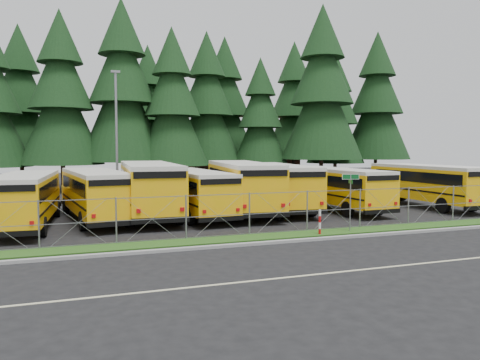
{
  "coord_description": "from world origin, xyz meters",
  "views": [
    {
      "loc": [
        -11.67,
        -21.09,
        4.09
      ],
      "look_at": [
        -2.67,
        4.0,
        2.22
      ],
      "focal_mm": 35.0,
      "sensor_mm": 36.0,
      "label": 1
    }
  ],
  "objects_px": {
    "bus_1": "(94,196)",
    "striped_bollard": "(320,222)",
    "bus_4": "(241,187)",
    "bus_5": "(276,187)",
    "bus_east": "(423,186)",
    "street_sign": "(350,190)",
    "bus_3": "(193,193)",
    "bus_6": "(335,189)",
    "bus_0": "(27,201)",
    "light_standard": "(116,130)",
    "bus_2": "(149,190)"
  },
  "relations": [
    {
      "from": "bus_1",
      "to": "striped_bollard",
      "type": "distance_m",
      "value": 12.65
    },
    {
      "from": "bus_4",
      "to": "bus_5",
      "type": "height_order",
      "value": "bus_4"
    },
    {
      "from": "bus_east",
      "to": "street_sign",
      "type": "distance_m",
      "value": 12.17
    },
    {
      "from": "bus_east",
      "to": "bus_3",
      "type": "bearing_deg",
      "value": 177.19
    },
    {
      "from": "bus_5",
      "to": "bus_6",
      "type": "height_order",
      "value": "bus_5"
    },
    {
      "from": "bus_0",
      "to": "bus_5",
      "type": "height_order",
      "value": "bus_5"
    },
    {
      "from": "bus_3",
      "to": "bus_east",
      "type": "relative_size",
      "value": 0.95
    },
    {
      "from": "bus_4",
      "to": "bus_5",
      "type": "xyz_separation_m",
      "value": [
        2.54,
        0.21,
        -0.09
      ]
    },
    {
      "from": "bus_1",
      "to": "bus_3",
      "type": "relative_size",
      "value": 1.03
    },
    {
      "from": "striped_bollard",
      "to": "light_standard",
      "type": "xyz_separation_m",
      "value": [
        -7.43,
        19.47,
        4.9
      ]
    },
    {
      "from": "bus_0",
      "to": "bus_3",
      "type": "relative_size",
      "value": 1.01
    },
    {
      "from": "bus_1",
      "to": "bus_2",
      "type": "xyz_separation_m",
      "value": [
        3.09,
        0.58,
        0.18
      ]
    },
    {
      "from": "bus_6",
      "to": "bus_3",
      "type": "bearing_deg",
      "value": 175.47
    },
    {
      "from": "bus_2",
      "to": "bus_6",
      "type": "relative_size",
      "value": 1.16
    },
    {
      "from": "bus_5",
      "to": "street_sign",
      "type": "height_order",
      "value": "bus_5"
    },
    {
      "from": "bus_1",
      "to": "bus_east",
      "type": "bearing_deg",
      "value": -10.63
    },
    {
      "from": "bus_5",
      "to": "bus_6",
      "type": "relative_size",
      "value": 1.09
    },
    {
      "from": "bus_5",
      "to": "bus_east",
      "type": "relative_size",
      "value": 1.03
    },
    {
      "from": "bus_2",
      "to": "street_sign",
      "type": "height_order",
      "value": "bus_2"
    },
    {
      "from": "bus_5",
      "to": "striped_bollard",
      "type": "distance_m",
      "value": 8.99
    },
    {
      "from": "bus_2",
      "to": "bus_3",
      "type": "distance_m",
      "value": 2.63
    },
    {
      "from": "bus_1",
      "to": "bus_4",
      "type": "height_order",
      "value": "bus_4"
    },
    {
      "from": "striped_bollard",
      "to": "street_sign",
      "type": "bearing_deg",
      "value": 8.3
    },
    {
      "from": "bus_5",
      "to": "bus_6",
      "type": "bearing_deg",
      "value": -14.19
    },
    {
      "from": "bus_2",
      "to": "bus_4",
      "type": "height_order",
      "value": "bus_2"
    },
    {
      "from": "bus_0",
      "to": "street_sign",
      "type": "distance_m",
      "value": 16.25
    },
    {
      "from": "bus_2",
      "to": "bus_3",
      "type": "height_order",
      "value": "bus_2"
    },
    {
      "from": "bus_0",
      "to": "bus_6",
      "type": "xyz_separation_m",
      "value": [
        18.3,
        0.51,
        -0.01
      ]
    },
    {
      "from": "bus_1",
      "to": "light_standard",
      "type": "xyz_separation_m",
      "value": [
        2.24,
        11.36,
        4.1
      ]
    },
    {
      "from": "bus_1",
      "to": "bus_east",
      "type": "xyz_separation_m",
      "value": [
        21.62,
        -1.16,
        0.04
      ]
    },
    {
      "from": "bus_3",
      "to": "light_standard",
      "type": "relative_size",
      "value": 1.03
    },
    {
      "from": "bus_east",
      "to": "striped_bollard",
      "type": "bearing_deg",
      "value": -149.45
    },
    {
      "from": "bus_1",
      "to": "striped_bollard",
      "type": "bearing_deg",
      "value": -47.55
    },
    {
      "from": "bus_0",
      "to": "bus_1",
      "type": "bearing_deg",
      "value": 23.54
    },
    {
      "from": "bus_1",
      "to": "light_standard",
      "type": "bearing_deg",
      "value": 71.29
    },
    {
      "from": "bus_0",
      "to": "bus_2",
      "type": "bearing_deg",
      "value": 19.27
    },
    {
      "from": "bus_4",
      "to": "street_sign",
      "type": "height_order",
      "value": "bus_4"
    },
    {
      "from": "bus_6",
      "to": "striped_bollard",
      "type": "height_order",
      "value": "bus_6"
    },
    {
      "from": "street_sign",
      "to": "bus_3",
      "type": "bearing_deg",
      "value": 127.94
    },
    {
      "from": "bus_4",
      "to": "bus_6",
      "type": "xyz_separation_m",
      "value": [
        6.11,
        -1.15,
        -0.21
      ]
    },
    {
      "from": "bus_2",
      "to": "bus_4",
      "type": "distance_m",
      "value": 5.76
    },
    {
      "from": "bus_1",
      "to": "bus_3",
      "type": "xyz_separation_m",
      "value": [
        5.56,
        -0.27,
        -0.04
      ]
    },
    {
      "from": "bus_3",
      "to": "bus_5",
      "type": "height_order",
      "value": "bus_5"
    },
    {
      "from": "bus_0",
      "to": "bus_3",
      "type": "height_order",
      "value": "bus_0"
    },
    {
      "from": "bus_3",
      "to": "bus_5",
      "type": "distance_m",
      "value": 5.9
    },
    {
      "from": "bus_2",
      "to": "light_standard",
      "type": "height_order",
      "value": "light_standard"
    },
    {
      "from": "bus_3",
      "to": "light_standard",
      "type": "distance_m",
      "value": 12.79
    },
    {
      "from": "bus_0",
      "to": "bus_3",
      "type": "bearing_deg",
      "value": 9.69
    },
    {
      "from": "street_sign",
      "to": "bus_2",
      "type": "bearing_deg",
      "value": 134.83
    },
    {
      "from": "bus_6",
      "to": "striped_bollard",
      "type": "relative_size",
      "value": 8.68
    }
  ]
}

